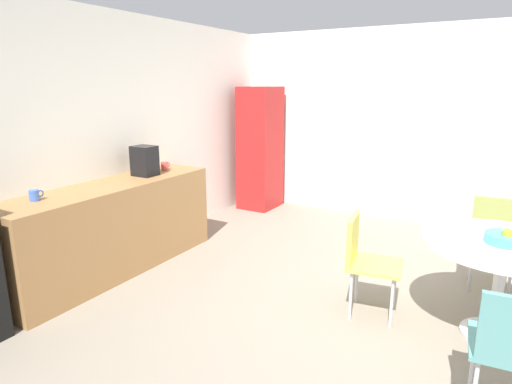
% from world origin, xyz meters
% --- Properties ---
extents(ground_plane, '(6.00, 6.00, 0.00)m').
position_xyz_m(ground_plane, '(0.00, 0.00, 0.00)').
color(ground_plane, gray).
extents(wall_back, '(6.00, 0.10, 2.60)m').
position_xyz_m(wall_back, '(0.00, 3.00, 1.30)').
color(wall_back, white).
rests_on(wall_back, ground_plane).
extents(wall_side_right, '(0.10, 6.00, 2.60)m').
position_xyz_m(wall_side_right, '(3.00, 0.00, 1.30)').
color(wall_side_right, white).
rests_on(wall_side_right, ground_plane).
extents(counter_block, '(2.32, 0.60, 0.90)m').
position_xyz_m(counter_block, '(-0.24, 2.65, 0.45)').
color(counter_block, '#9E7042').
rests_on(counter_block, ground_plane).
extents(locker_cabinet, '(0.60, 0.50, 1.82)m').
position_xyz_m(locker_cabinet, '(2.55, 2.55, 0.91)').
color(locker_cabinet, '#B21E1E').
rests_on(locker_cabinet, ground_plane).
extents(round_table, '(1.13, 1.13, 0.76)m').
position_xyz_m(round_table, '(0.35, -0.74, 0.62)').
color(round_table, silver).
rests_on(round_table, ground_plane).
extents(chair_olive, '(0.45, 0.45, 0.83)m').
position_xyz_m(chair_olive, '(1.32, -0.66, 0.52)').
color(chair_olive, silver).
rests_on(chair_olive, ground_plane).
extents(chair_yellow, '(0.48, 0.48, 0.83)m').
position_xyz_m(chair_yellow, '(0.20, 0.23, 0.52)').
color(chair_yellow, silver).
rests_on(chair_yellow, ground_plane).
extents(fruit_bowl, '(0.28, 0.28, 0.11)m').
position_xyz_m(fruit_bowl, '(0.32, -0.75, 0.80)').
color(fruit_bowl, teal).
rests_on(fruit_bowl, round_table).
extents(mug_white, '(0.13, 0.08, 0.09)m').
position_xyz_m(mug_white, '(-0.99, 2.71, 0.95)').
color(mug_white, '#3F66BF').
rests_on(mug_white, counter_block).
extents(mug_green, '(0.13, 0.08, 0.09)m').
position_xyz_m(mug_green, '(0.59, 2.68, 0.95)').
color(mug_green, '#D84C4C').
rests_on(mug_green, counter_block).
extents(coffee_maker, '(0.20, 0.24, 0.32)m').
position_xyz_m(coffee_maker, '(0.25, 2.65, 1.06)').
color(coffee_maker, black).
rests_on(coffee_maker, counter_block).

